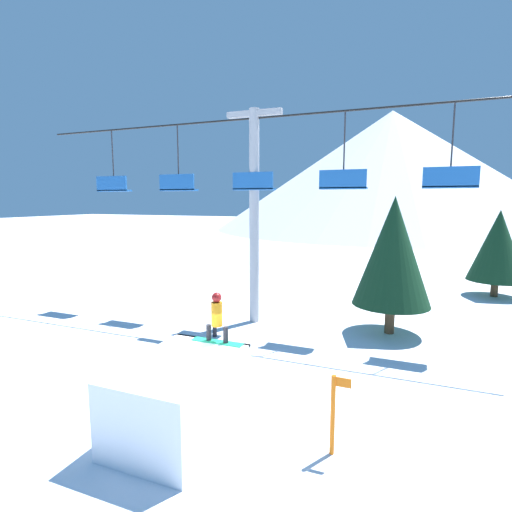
{
  "coord_description": "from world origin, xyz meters",
  "views": [
    {
      "loc": [
        5.24,
        -7.63,
        5.32
      ],
      "look_at": [
        0.4,
        4.25,
        3.52
      ],
      "focal_mm": 28.0,
      "sensor_mm": 36.0,
      "label": 1
    }
  ],
  "objects_px": {
    "snow_ramp": "(180,397)",
    "trail_marker": "(333,413)",
    "snowboarder": "(217,317)",
    "distant_skier": "(215,320)",
    "pine_tree_near": "(393,251)"
  },
  "relations": [
    {
      "from": "snow_ramp",
      "to": "trail_marker",
      "type": "xyz_separation_m",
      "value": [
        3.4,
        0.53,
        0.07
      ]
    },
    {
      "from": "snowboarder",
      "to": "trail_marker",
      "type": "relative_size",
      "value": 0.79
    },
    {
      "from": "trail_marker",
      "to": "distant_skier",
      "type": "xyz_separation_m",
      "value": [
        -5.75,
        5.54,
        -0.26
      ]
    },
    {
      "from": "trail_marker",
      "to": "distant_skier",
      "type": "height_order",
      "value": "trail_marker"
    },
    {
      "from": "distant_skier",
      "to": "trail_marker",
      "type": "bearing_deg",
      "value": -43.94
    },
    {
      "from": "snow_ramp",
      "to": "distant_skier",
      "type": "bearing_deg",
      "value": 111.11
    },
    {
      "from": "snowboarder",
      "to": "pine_tree_near",
      "type": "bearing_deg",
      "value": 64.22
    },
    {
      "from": "pine_tree_near",
      "to": "snow_ramp",
      "type": "bearing_deg",
      "value": -113.51
    },
    {
      "from": "snow_ramp",
      "to": "snowboarder",
      "type": "xyz_separation_m",
      "value": [
        0.24,
        1.4,
        1.52
      ]
    },
    {
      "from": "snowboarder",
      "to": "distant_skier",
      "type": "height_order",
      "value": "snowboarder"
    },
    {
      "from": "snow_ramp",
      "to": "trail_marker",
      "type": "bearing_deg",
      "value": 8.91
    },
    {
      "from": "pine_tree_near",
      "to": "distant_skier",
      "type": "distance_m",
      "value": 7.5
    },
    {
      "from": "trail_marker",
      "to": "distant_skier",
      "type": "bearing_deg",
      "value": 136.06
    },
    {
      "from": "snowboarder",
      "to": "pine_tree_near",
      "type": "relative_size",
      "value": 0.25
    },
    {
      "from": "snowboarder",
      "to": "distant_skier",
      "type": "relative_size",
      "value": 1.12
    }
  ]
}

